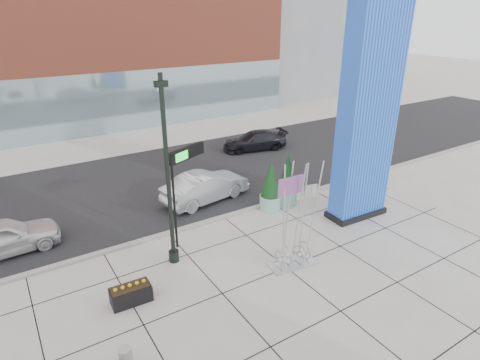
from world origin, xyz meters
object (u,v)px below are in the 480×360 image
concrete_bollard (126,359)px  car_white_west (2,238)px  blue_pylon (367,121)px  lamp_post (169,192)px  overhead_street_sign (188,164)px  public_art_sculpture (294,239)px  car_silver_mid (206,187)px

concrete_bollard → car_white_west: car_white_west is taller
concrete_bollard → car_white_west: size_ratio=0.17×
blue_pylon → concrete_bollard: (-12.81, -3.16, -4.49)m
blue_pylon → lamp_post: blue_pylon is taller
lamp_post → overhead_street_sign: 1.70m
public_art_sculpture → concrete_bollard: (-7.37, -1.50, -0.79)m
lamp_post → car_silver_mid: 6.24m
lamp_post → public_art_sculpture: lamp_post is taller
public_art_sculpture → lamp_post: bearing=151.5°
concrete_bollard → overhead_street_sign: overhead_street_sign is taller
concrete_bollard → overhead_street_sign: size_ratio=0.17×
overhead_street_sign → concrete_bollard: bearing=-155.0°
blue_pylon → car_white_west: (-15.32, 5.50, -4.10)m
public_art_sculpture → car_silver_mid: size_ratio=0.91×
car_white_west → overhead_street_sign: bearing=-118.0°
car_white_west → car_silver_mid: bearing=-92.2°
public_art_sculpture → overhead_street_sign: size_ratio=1.02×
car_silver_mid → concrete_bollard: bearing=131.2°
public_art_sculpture → overhead_street_sign: bearing=132.6°
blue_pylon → overhead_street_sign: (-8.17, 2.05, -1.13)m
overhead_street_sign → car_white_west: overhead_street_sign is taller
blue_pylon → concrete_bollard: blue_pylon is taller
blue_pylon → car_white_west: 16.79m
overhead_street_sign → car_silver_mid: overhead_street_sign is taller
public_art_sculpture → overhead_street_sign: (-2.73, 3.71, 2.56)m
lamp_post → concrete_bollard: 6.11m
overhead_street_sign → car_white_west: (-7.15, 3.45, -2.97)m
blue_pylon → overhead_street_sign: 8.50m
car_white_west → car_silver_mid: size_ratio=0.92×
lamp_post → car_white_west: (-5.86, 4.37, -2.36)m
car_white_west → lamp_post: bearing=-128.9°
lamp_post → car_silver_mid: lamp_post is taller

